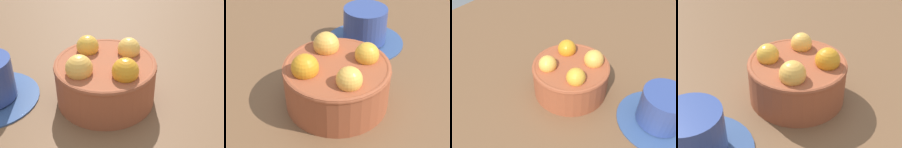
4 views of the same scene
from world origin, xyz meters
TOP-DOWN VIEW (x-y plane):
  - ground_plane at (0.00, 0.00)cm, footprint 149.55×118.78cm
  - terracotta_bowl at (0.05, -0.01)cm, footprint 16.88×16.88cm

SIDE VIEW (x-z plane):
  - ground_plane at x=0.00cm, z-range -3.80..0.00cm
  - terracotta_bowl at x=0.05cm, z-range -0.67..9.55cm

